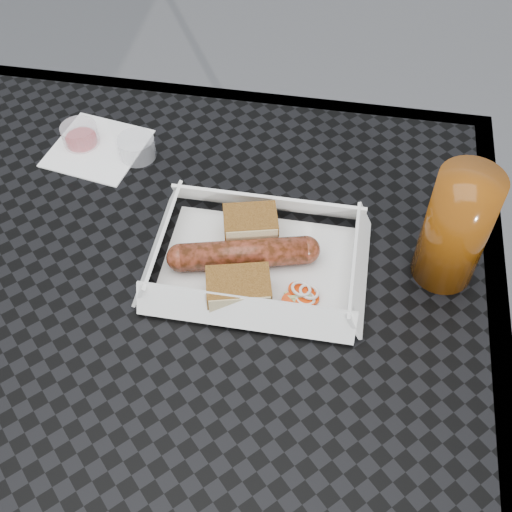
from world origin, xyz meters
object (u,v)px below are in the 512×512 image
(bratwurst, at_px, (244,254))
(drink_glass, at_px, (456,229))
(patio_table, at_px, (160,336))
(food_tray, at_px, (257,264))

(bratwurst, xyz_separation_m, drink_glass, (0.23, 0.03, 0.05))
(patio_table, height_order, food_tray, food_tray)
(bratwurst, height_order, drink_glass, drink_glass)
(patio_table, relative_size, bratwurst, 4.57)
(food_tray, bearing_deg, patio_table, -147.14)
(food_tray, bearing_deg, drink_glass, 7.45)
(bratwurst, bearing_deg, drink_glass, 7.39)
(food_tray, relative_size, bratwurst, 1.26)
(patio_table, bearing_deg, food_tray, 32.86)
(drink_glass, bearing_deg, bratwurst, -172.61)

